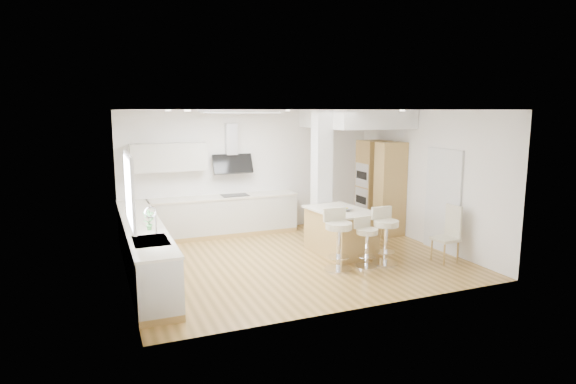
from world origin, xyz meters
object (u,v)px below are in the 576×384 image
bar_stool_a (338,236)px  peninsula (341,231)px  bar_stool_b (366,240)px  dining_chair (449,232)px  bar_stool_c (385,233)px

bar_stool_a → peninsula: bearing=60.4°
bar_stool_b → dining_chair: dining_chair is taller
bar_stool_c → dining_chair: (1.21, -0.30, -0.02)m
peninsula → bar_stool_c: (0.42, -0.93, 0.14)m
bar_stool_b → dining_chair: bearing=-17.3°
bar_stool_a → dining_chair: size_ratio=1.03×
peninsula → dining_chair: (1.62, -1.23, 0.12)m
peninsula → bar_stool_b: size_ratio=1.69×
bar_stool_a → bar_stool_b: bar_stool_a is taller
bar_stool_b → bar_stool_c: size_ratio=0.87×
bar_stool_a → dining_chair: 2.19m
bar_stool_b → bar_stool_c: bar_stool_c is taller
bar_stool_c → peninsula: bearing=115.7°
dining_chair → bar_stool_a: bearing=167.6°
dining_chair → bar_stool_b: bearing=166.9°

